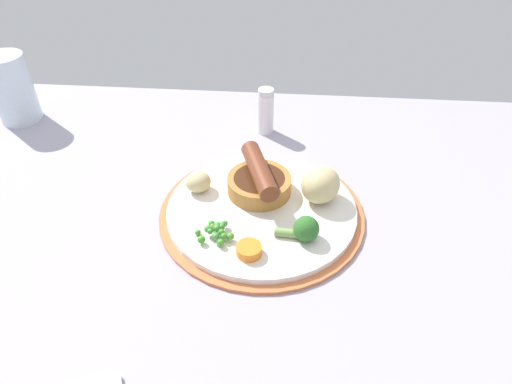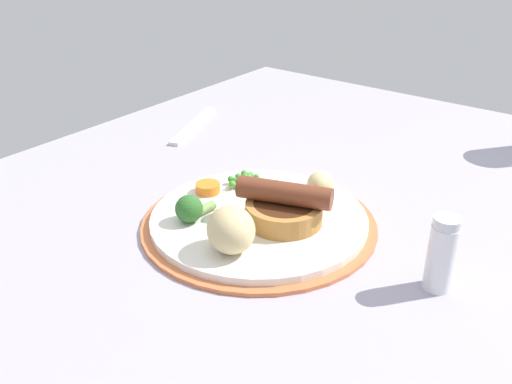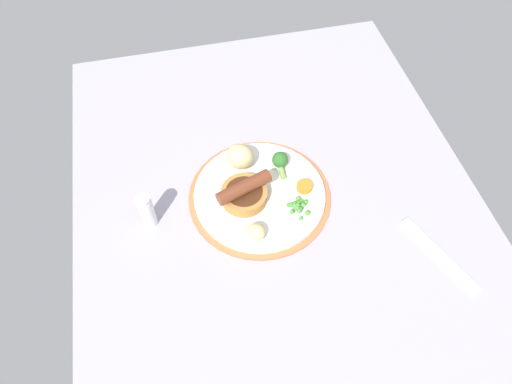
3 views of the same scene
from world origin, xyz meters
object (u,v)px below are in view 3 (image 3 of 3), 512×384
Objects in this scene: broccoli_floret_near at (280,161)px; fork at (440,254)px; potato_chunk_2 at (256,232)px; salt_shaker at (147,211)px; pea_pile at (298,206)px; dinner_plate at (260,195)px; carrot_slice_2 at (305,186)px; potato_chunk_1 at (240,157)px; sausage_pudding at (244,193)px.

broccoli_floret_near reaches higher than fork.
broccoli_floret_near reaches higher than potato_chunk_2.
fork is at bearing -133.83° from broccoli_floret_near.
potato_chunk_2 is 20.76cm from salt_shaker.
fork is (10.72, 32.20, -2.58)cm from potato_chunk_2.
pea_pile is at bearing 81.39° from salt_shaker.
dinner_plate is at bearing 163.04° from potato_chunk_2.
potato_chunk_2 is (9.27, -2.83, 2.31)cm from dinner_plate.
potato_chunk_1 is at bearing -128.17° from carrot_slice_2.
pea_pile is 1.64× the size of carrot_slice_2.
pea_pile is 27.38cm from fork.
potato_chunk_2 is at bearing -130.31° from fork.
sausage_pudding is 3.57× the size of carrot_slice_2.
broccoli_floret_near is at bearing 103.85° from salt_shaker.
sausage_pudding is 1.97× the size of potato_chunk_1.
salt_shaker reaches higher than potato_chunk_1.
salt_shaker reaches higher than broccoli_floret_near.
salt_shaker is (6.78, -27.50, 1.09)cm from broccoli_floret_near.
sausage_pudding is 3.14× the size of potato_chunk_2.
salt_shaker is at bearing -65.54° from potato_chunk_1.
pea_pile is at bearing 50.49° from dinner_plate.
salt_shaker is (0.11, -30.78, 2.01)cm from carrot_slice_2.
broccoli_floret_near is 0.31× the size of fork.
pea_pile is 1.44× the size of potato_chunk_2.
carrot_slice_2 is (0.88, 8.95, 1.46)cm from dinner_plate.
fork is at bearing 48.56° from potato_chunk_1.
fork is (25.78, 23.70, -2.65)cm from broccoli_floret_near.
dinner_plate is at bearing -146.13° from fork.
pea_pile is 10.06cm from potato_chunk_2.
broccoli_floret_near is at bearing -159.29° from fork.
fork is (27.91, 31.61, -3.67)cm from potato_chunk_1.
sausage_pudding is 18.63cm from salt_shaker.
dinner_plate is at bearing 139.17° from broccoli_floret_near.
potato_chunk_1 reaches higher than carrot_slice_2.
sausage_pudding reaches higher than dinner_plate.
pea_pile is at bearing -172.70° from broccoli_floret_near.
potato_chunk_1 is at bearing -164.18° from dinner_plate.
carrot_slice_2 is (8.80, 11.19, -1.95)cm from potato_chunk_1.
salt_shaker is (0.40, -18.62, 0.67)cm from sausage_pudding.
sausage_pudding is 8.59cm from potato_chunk_1.
sausage_pudding is (0.59, -3.22, 2.80)cm from dinner_plate.
sausage_pudding is 8.70cm from potato_chunk_2.
potato_chunk_1 is 1.81× the size of carrot_slice_2.
carrot_slice_2 is 0.18× the size of fork.
dinner_plate is 8.44cm from broccoli_floret_near.
potato_chunk_1 reaches higher than dinner_plate.
fork is at bearing 57.35° from pea_pile.
sausage_pudding reaches higher than potato_chunk_2.
fork is (19.11, 20.42, -1.72)cm from carrot_slice_2.
broccoli_floret_near is at bearing -153.79° from carrot_slice_2.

